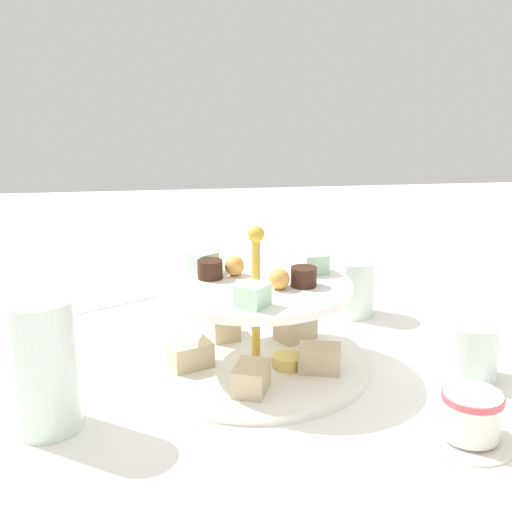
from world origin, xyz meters
TOP-DOWN VIEW (x-y plane):
  - ground_plane at (0.00, 0.00)m, footprint 2.40×2.40m
  - tiered_serving_stand at (0.00, -0.00)m, footprint 0.27×0.27m
  - water_glass_tall_right at (-0.22, -0.11)m, footprint 0.07×0.07m
  - water_glass_short_left at (0.24, -0.06)m, footprint 0.06×0.06m
  - teacup_with_saucer at (0.19, -0.19)m, footprint 0.09×0.09m
  - butter_knife_left at (-0.18, 0.24)m, footprint 0.16×0.09m
  - water_glass_mid_back at (0.16, 0.15)m, footprint 0.06×0.06m

SIDE VIEW (x-z plane):
  - ground_plane at x=0.00m, z-range 0.00..0.00m
  - butter_knife_left at x=-0.18m, z-range 0.00..0.00m
  - teacup_with_saucer at x=0.19m, z-range 0.00..0.05m
  - water_glass_short_left at x=0.24m, z-range 0.00..0.07m
  - water_glass_mid_back at x=0.16m, z-range 0.00..0.08m
  - tiered_serving_stand at x=0.00m, z-range -0.04..0.14m
  - water_glass_tall_right at x=-0.22m, z-range 0.00..0.14m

